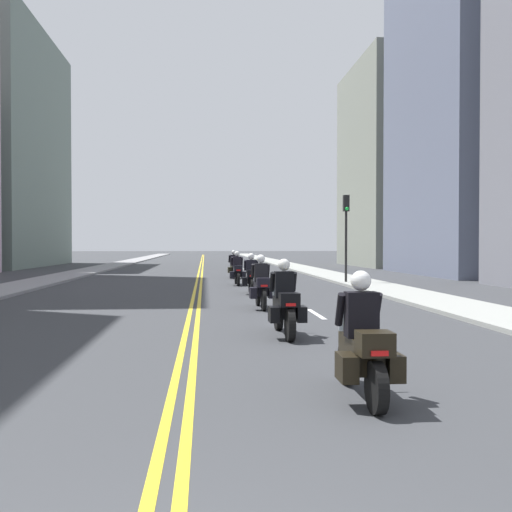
% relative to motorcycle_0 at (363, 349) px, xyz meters
% --- Properties ---
extents(ground_plane, '(264.00, 264.00, 0.00)m').
position_rel_motorcycle_0_xyz_m(ground_plane, '(-2.29, 43.04, -0.65)').
color(ground_plane, '#343639').
extents(sidewalk_left, '(2.43, 144.00, 0.12)m').
position_rel_motorcycle_0_xyz_m(sidewalk_left, '(-10.38, 43.04, -0.59)').
color(sidewalk_left, gray).
rests_on(sidewalk_left, ground).
extents(sidewalk_right, '(2.43, 144.00, 0.12)m').
position_rel_motorcycle_0_xyz_m(sidewalk_right, '(5.81, 43.04, -0.59)').
color(sidewalk_right, gray).
rests_on(sidewalk_right, ground).
extents(centreline_yellow_inner, '(0.12, 132.00, 0.01)m').
position_rel_motorcycle_0_xyz_m(centreline_yellow_inner, '(-2.41, 43.04, -0.64)').
color(centreline_yellow_inner, yellow).
rests_on(centreline_yellow_inner, ground).
extents(centreline_yellow_outer, '(0.12, 132.00, 0.01)m').
position_rel_motorcycle_0_xyz_m(centreline_yellow_outer, '(-2.17, 43.04, -0.64)').
color(centreline_yellow_outer, yellow).
rests_on(centreline_yellow_outer, ground).
extents(lane_dashes_white, '(0.14, 56.40, 0.01)m').
position_rel_motorcycle_0_xyz_m(lane_dashes_white, '(1.15, 24.04, -0.64)').
color(lane_dashes_white, silver).
rests_on(lane_dashes_white, ground).
extents(building_right_1, '(6.19, 13.44, 23.39)m').
position_rel_motorcycle_0_xyz_m(building_right_1, '(14.82, 30.09, 11.05)').
color(building_right_1, slate).
rests_on(building_right_1, ground).
extents(building_right_2, '(6.98, 13.94, 18.57)m').
position_rel_motorcycle_0_xyz_m(building_right_2, '(15.21, 45.66, 8.64)').
color(building_right_2, gray).
rests_on(building_right_2, ground).
extents(motorcycle_0, '(0.76, 2.07, 1.63)m').
position_rel_motorcycle_0_xyz_m(motorcycle_0, '(0.00, 0.00, 0.00)').
color(motorcycle_0, black).
rests_on(motorcycle_0, ground).
extents(motorcycle_1, '(0.77, 2.29, 1.66)m').
position_rel_motorcycle_0_xyz_m(motorcycle_1, '(-0.28, 5.14, 0.01)').
color(motorcycle_1, black).
rests_on(motorcycle_1, ground).
extents(motorcycle_2, '(0.77, 2.20, 1.66)m').
position_rel_motorcycle_0_xyz_m(motorcycle_2, '(-0.26, 10.53, 0.04)').
color(motorcycle_2, black).
rests_on(motorcycle_2, ground).
extents(motorcycle_3, '(0.77, 2.22, 1.62)m').
position_rel_motorcycle_0_xyz_m(motorcycle_3, '(-0.12, 16.04, 0.00)').
color(motorcycle_3, black).
rests_on(motorcycle_3, ground).
extents(motorcycle_4, '(0.76, 2.30, 1.65)m').
position_rel_motorcycle_0_xyz_m(motorcycle_4, '(-0.41, 21.01, 0.02)').
color(motorcycle_4, black).
rests_on(motorcycle_4, ground).
extents(motorcycle_5, '(0.78, 2.25, 1.65)m').
position_rel_motorcycle_0_xyz_m(motorcycle_5, '(-0.29, 26.69, 0.00)').
color(motorcycle_5, black).
rests_on(motorcycle_5, ground).
extents(traffic_light_near, '(0.28, 0.38, 4.41)m').
position_rel_motorcycle_0_xyz_m(traffic_light_near, '(4.99, 21.18, 2.40)').
color(traffic_light_near, black).
rests_on(traffic_light_near, ground).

